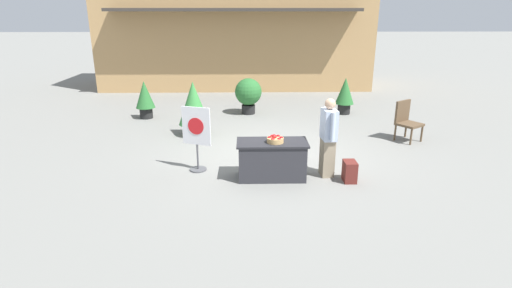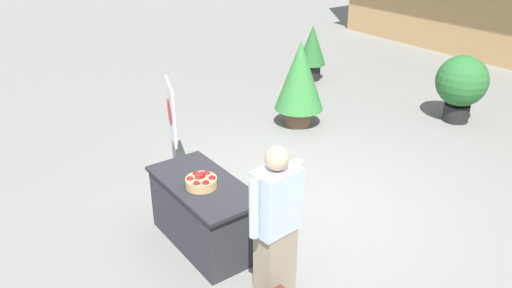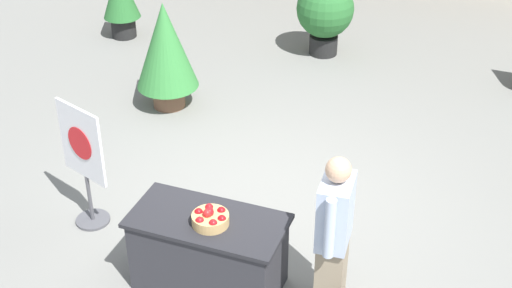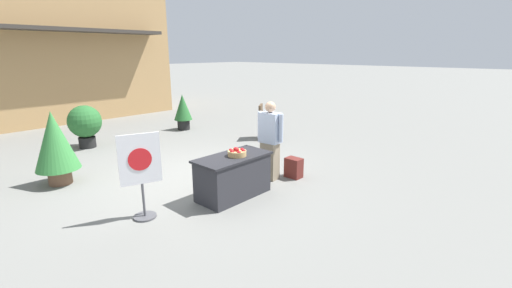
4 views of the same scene
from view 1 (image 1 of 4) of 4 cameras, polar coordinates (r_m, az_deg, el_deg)
The scene contains 12 objects.
ground_plane at distance 9.46m, azimuth 2.41°, elevation -1.51°, with size 120.00×120.00×0.00m, color slate.
storefront_building at distance 18.40m, azimuth -2.91°, elevation 16.61°, with size 11.48×4.60×5.30m.
display_table at distance 8.05m, azimuth 2.30°, elevation -2.24°, with size 1.41×0.70×0.77m.
apple_basket at distance 7.85m, azimuth 2.76°, elevation 0.67°, with size 0.33×0.33×0.16m.
person_visitor at distance 8.14m, azimuth 10.29°, elevation 0.95°, with size 0.29×0.61×1.62m.
backpack at distance 8.14m, azimuth 13.23°, elevation -3.83°, with size 0.24×0.34×0.42m.
poster_board at distance 8.38m, azimuth -8.48°, elevation 1.18°, with size 0.61×0.36×1.38m.
patio_chair at distance 11.09m, azimuth 20.67°, elevation 3.34°, with size 0.77×0.77×1.04m.
potted_plant_far_right at distance 13.13m, azimuth -1.11°, elevation 7.28°, with size 0.87×0.87×1.17m.
potted_plant_near_right at distance 13.43m, azimuth 12.58°, elevation 7.03°, with size 0.60×0.60×1.19m.
potted_plant_far_left at distance 10.87m, azimuth -8.92°, elevation 5.55°, with size 0.82×0.82×1.47m.
potted_plant_near_left at distance 13.03m, azimuth -15.59°, elevation 6.44°, with size 0.60×0.60×1.18m.
Camera 1 is at (-0.61, -8.88, 3.22)m, focal length 28.00 mm.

